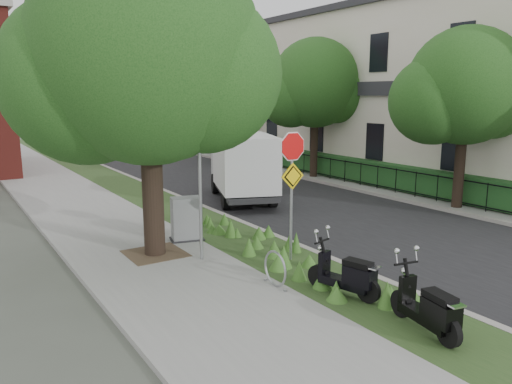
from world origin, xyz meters
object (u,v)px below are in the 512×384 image
at_px(sign_assembly, 292,169).
at_px(scooter_far, 351,279).
at_px(utility_cabinet, 186,219).
at_px(scooter_near, 432,314).
at_px(box_truck, 243,164).

height_order(sign_assembly, scooter_far, sign_assembly).
bearing_deg(utility_cabinet, scooter_near, -82.06).
height_order(scooter_far, box_truck, box_truck).
xyz_separation_m(sign_assembly, box_truck, (2.82, 6.87, -0.89)).
bearing_deg(box_truck, sign_assembly, -112.32).
relative_size(scooter_near, scooter_far, 1.03).
height_order(sign_assembly, scooter_near, sign_assembly).
distance_m(sign_assembly, scooter_far, 3.09).
bearing_deg(scooter_far, scooter_near, -89.89).
bearing_deg(sign_assembly, scooter_near, -95.00).
relative_size(scooter_near, utility_cabinet, 1.40).
bearing_deg(scooter_near, scooter_far, 90.11).
bearing_deg(utility_cabinet, box_truck, 43.15).
xyz_separation_m(scooter_near, scooter_far, (-0.00, 1.91, -0.01)).
distance_m(scooter_far, utility_cabinet, 5.48).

